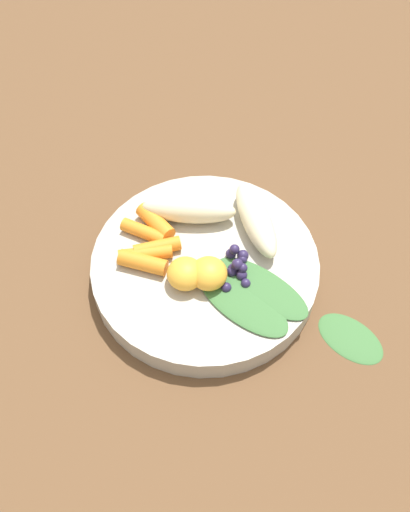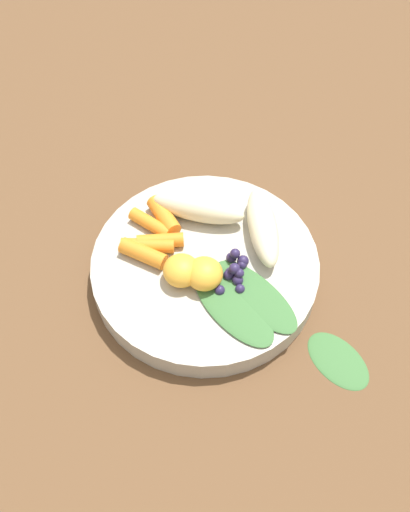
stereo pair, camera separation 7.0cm
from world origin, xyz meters
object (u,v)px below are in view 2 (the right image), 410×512
(banana_peeled_right, at_px, (263,227))
(orange_segment_near, at_px, (204,274))
(bowl, at_px, (205,268))
(banana_peeled_left, at_px, (198,208))
(kale_leaf_stray, at_px, (338,360))

(banana_peeled_right, relative_size, orange_segment_near, 2.68)
(bowl, distance_m, banana_peeled_left, 0.07)
(orange_segment_near, bearing_deg, banana_peeled_left, 163.57)
(banana_peeled_left, distance_m, orange_segment_near, 0.09)
(bowl, xyz_separation_m, banana_peeled_right, (-0.01, 0.08, 0.03))
(banana_peeled_right, bearing_deg, kale_leaf_stray, -158.55)
(bowl, distance_m, kale_leaf_stray, 0.18)
(banana_peeled_right, height_order, orange_segment_near, banana_peeled_right)
(banana_peeled_left, height_order, kale_leaf_stray, banana_peeled_left)
(banana_peeled_right, distance_m, kale_leaf_stray, 0.17)
(bowl, relative_size, banana_peeled_left, 2.35)
(orange_segment_near, xyz_separation_m, kale_leaf_stray, (0.13, 0.11, -0.04))
(banana_peeled_right, height_order, kale_leaf_stray, banana_peeled_right)
(bowl, relative_size, kale_leaf_stray, 3.30)
(kale_leaf_stray, bearing_deg, orange_segment_near, -158.40)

